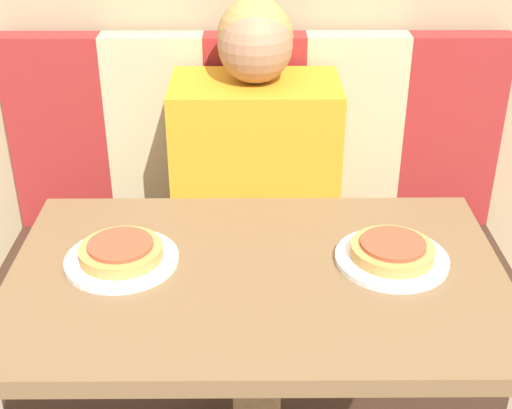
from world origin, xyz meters
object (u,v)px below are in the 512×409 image
object	(u,v)px
plate_right	(392,259)
plate_left	(122,260)
person	(255,150)
pizza_left	(121,251)
pizza_right	(393,250)

from	to	relation	value
plate_right	plate_left	bearing A→B (deg)	180.00
person	plate_left	distance (m)	0.59
pizza_left	plate_left	bearing A→B (deg)	-90.00
plate_left	pizza_left	xyz separation A→B (m)	(0.00, 0.00, 0.02)
plate_left	person	bearing A→B (deg)	64.09
pizza_left	plate_right	bearing A→B (deg)	-0.00
plate_right	pizza_right	xyz separation A→B (m)	(0.00, 0.00, 0.02)
pizza_right	pizza_left	bearing A→B (deg)	180.00
plate_right	pizza_right	distance (m)	0.02
person	pizza_left	size ratio (longest dim) A/B	4.39
person	plate_left	size ratio (longest dim) A/B	3.21
plate_right	pizza_right	size ratio (longest dim) A/B	1.37
person	pizza_right	world-z (taller)	person
pizza_right	person	bearing A→B (deg)	115.91
person	pizza_left	xyz separation A→B (m)	(-0.26, -0.53, 0.03)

